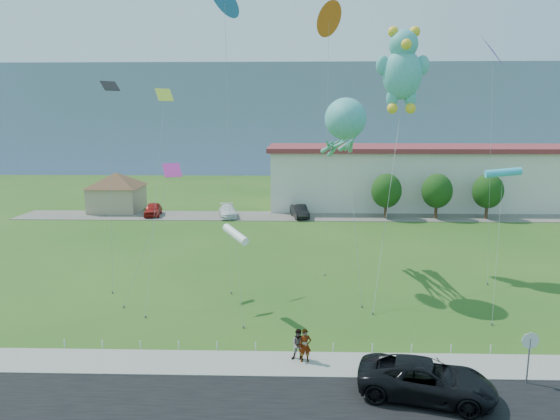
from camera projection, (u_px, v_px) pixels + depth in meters
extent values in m
plane|color=#214D15|center=(313.00, 341.00, 26.96)|extent=(160.00, 160.00, 0.00)
cube|color=gray|center=(315.00, 365.00, 24.24)|extent=(80.00, 2.50, 0.10)
cube|color=#59544C|center=(302.00, 216.00, 61.37)|extent=(70.00, 6.00, 0.06)
cube|color=slate|center=(298.00, 117.00, 142.72)|extent=(160.00, 50.00, 25.00)
cube|color=tan|center=(117.00, 199.00, 64.70)|extent=(6.00, 6.00, 3.20)
pyramid|color=brown|center=(116.00, 180.00, 64.25)|extent=(9.20, 9.20, 1.80)
cube|color=beige|center=(490.00, 178.00, 68.83)|extent=(60.00, 14.00, 7.60)
cube|color=maroon|center=(492.00, 148.00, 68.10)|extent=(61.00, 15.00, 0.60)
cylinder|color=slate|center=(528.00, 361.00, 22.37)|extent=(0.07, 0.07, 2.20)
cylinder|color=red|center=(530.00, 340.00, 22.19)|extent=(0.76, 0.04, 0.76)
cylinder|color=white|center=(530.00, 341.00, 22.17)|extent=(0.80, 0.02, 0.80)
cylinder|color=white|center=(64.00, 344.00, 25.99)|extent=(0.05, 0.05, 0.50)
cylinder|color=white|center=(102.00, 345.00, 25.94)|extent=(0.05, 0.05, 0.50)
cylinder|color=white|center=(140.00, 345.00, 25.88)|extent=(0.05, 0.05, 0.50)
cylinder|color=white|center=(179.00, 346.00, 25.83)|extent=(0.05, 0.05, 0.50)
cylinder|color=white|center=(217.00, 346.00, 25.77)|extent=(0.05, 0.05, 0.50)
cylinder|color=white|center=(256.00, 347.00, 25.72)|extent=(0.05, 0.05, 0.50)
cylinder|color=white|center=(294.00, 347.00, 25.66)|extent=(0.05, 0.05, 0.50)
cylinder|color=white|center=(333.00, 347.00, 25.61)|extent=(0.05, 0.05, 0.50)
cylinder|color=white|center=(372.00, 348.00, 25.55)|extent=(0.05, 0.05, 0.50)
cylinder|color=white|center=(412.00, 348.00, 25.50)|extent=(0.05, 0.05, 0.50)
cylinder|color=white|center=(451.00, 349.00, 25.44)|extent=(0.05, 0.05, 0.50)
cylinder|color=white|center=(491.00, 349.00, 25.39)|extent=(0.05, 0.05, 0.50)
cylinder|color=white|center=(530.00, 350.00, 25.33)|extent=(0.05, 0.05, 0.50)
cylinder|color=#3F2B19|center=(386.00, 210.00, 59.92)|extent=(0.36, 0.36, 2.20)
ellipsoid|color=#14380F|center=(386.00, 191.00, 59.51)|extent=(3.60, 3.60, 4.14)
cylinder|color=#3F2B19|center=(436.00, 210.00, 59.76)|extent=(0.36, 0.36, 2.20)
ellipsoid|color=#14380F|center=(437.00, 191.00, 59.34)|extent=(3.60, 3.60, 4.14)
cylinder|color=#3F2B19|center=(486.00, 210.00, 59.59)|extent=(0.36, 0.36, 2.20)
ellipsoid|color=#14380F|center=(488.00, 191.00, 59.18)|extent=(3.60, 3.60, 4.14)
imported|color=black|center=(426.00, 380.00, 21.27)|extent=(6.22, 4.01, 1.60)
imported|color=gray|center=(305.00, 345.00, 24.32)|extent=(0.65, 0.48, 1.66)
imported|color=gray|center=(299.00, 345.00, 24.50)|extent=(0.83, 0.68, 1.57)
imported|color=#A71A14|center=(153.00, 209.00, 61.59)|extent=(2.52, 4.80, 1.56)
imported|color=white|center=(228.00, 211.00, 60.75)|extent=(2.91, 5.17, 1.42)
imported|color=black|center=(300.00, 211.00, 60.40)|extent=(2.46, 4.87, 1.53)
ellipsoid|color=teal|center=(345.00, 119.00, 33.10)|extent=(2.76, 3.59, 2.76)
sphere|color=white|center=(340.00, 114.00, 31.99)|extent=(0.43, 0.43, 0.43)
sphere|color=white|center=(355.00, 114.00, 31.96)|extent=(0.43, 0.43, 0.43)
cylinder|color=slate|center=(362.00, 306.00, 31.69)|extent=(0.10, 0.10, 0.16)
cylinder|color=gray|center=(354.00, 217.00, 31.97)|extent=(0.98, 2.58, 10.88)
ellipsoid|color=teal|center=(402.00, 74.00, 37.34)|extent=(2.95, 2.51, 3.69)
sphere|color=teal|center=(404.00, 45.00, 36.96)|extent=(2.16, 2.16, 2.16)
sphere|color=yellow|center=(393.00, 32.00, 36.82)|extent=(0.79, 0.79, 0.79)
sphere|color=yellow|center=(415.00, 32.00, 36.77)|extent=(0.79, 0.79, 0.79)
sphere|color=yellow|center=(406.00, 44.00, 36.08)|extent=(0.79, 0.79, 0.79)
ellipsoid|color=teal|center=(383.00, 65.00, 37.26)|extent=(1.02, 0.73, 1.43)
ellipsoid|color=teal|center=(423.00, 65.00, 37.18)|extent=(1.02, 0.73, 1.43)
ellipsoid|color=teal|center=(392.00, 98.00, 37.67)|extent=(0.91, 0.79, 1.48)
ellipsoid|color=teal|center=(410.00, 98.00, 37.63)|extent=(0.91, 0.79, 1.48)
sphere|color=yellow|center=(392.00, 108.00, 37.59)|extent=(0.79, 0.79, 0.79)
sphere|color=yellow|center=(410.00, 108.00, 37.55)|extent=(0.79, 0.79, 0.79)
cylinder|color=slate|center=(373.00, 313.00, 30.54)|extent=(0.10, 0.10, 0.16)
cylinder|color=gray|center=(388.00, 201.00, 34.18)|extent=(3.23, 9.78, 12.23)
cone|color=blue|center=(225.00, 0.00, 35.64)|extent=(1.80, 1.33, 1.33)
cylinder|color=slate|center=(231.00, 293.00, 34.16)|extent=(0.10, 0.10, 0.16)
cylinder|color=gray|center=(228.00, 144.00, 34.91)|extent=(0.78, 5.19, 19.88)
cone|color=purple|center=(493.00, 51.00, 37.60)|extent=(1.80, 1.33, 1.33)
cylinder|color=slate|center=(487.00, 284.00, 36.09)|extent=(0.10, 0.10, 0.16)
cylinder|color=gray|center=(490.00, 166.00, 36.86)|extent=(0.97, 4.64, 16.50)
cone|color=#D95618|center=(329.00, 19.00, 39.36)|extent=(1.80, 1.33, 1.33)
cylinder|color=slate|center=(325.00, 275.00, 38.11)|extent=(0.10, 0.10, 0.16)
cylinder|color=gray|center=(327.00, 146.00, 38.74)|extent=(0.34, 4.87, 19.25)
cylinder|color=#30B4DC|center=(503.00, 173.00, 31.54)|extent=(0.50, 2.25, 0.87)
cylinder|color=slate|center=(492.00, 324.00, 28.96)|extent=(0.10, 0.10, 0.16)
cylinder|color=gray|center=(498.00, 246.00, 30.26)|extent=(1.72, 4.24, 8.13)
cube|color=#DFEE38|center=(164.00, 95.00, 35.00)|extent=(1.29, 1.29, 0.86)
cylinder|color=slate|center=(145.00, 317.00, 30.05)|extent=(0.10, 0.10, 0.16)
cylinder|color=gray|center=(156.00, 198.00, 32.54)|extent=(0.25, 7.50, 13.15)
cube|color=black|center=(110.00, 86.00, 34.59)|extent=(1.29, 1.29, 0.86)
cylinder|color=slate|center=(112.00, 292.00, 34.28)|extent=(0.10, 0.10, 0.16)
cylinder|color=gray|center=(111.00, 189.00, 34.45)|extent=(0.38, 2.89, 13.72)
cube|color=#DC319C|center=(172.00, 170.00, 31.76)|extent=(1.29, 1.29, 0.86)
cylinder|color=slate|center=(124.00, 306.00, 31.67)|extent=(0.10, 0.10, 0.16)
cylinder|color=gray|center=(148.00, 239.00, 31.73)|extent=(3.05, 1.76, 8.25)
cylinder|color=white|center=(235.00, 234.00, 29.88)|extent=(0.50, 2.25, 0.87)
cylinder|color=slate|center=(244.00, 327.00, 28.57)|extent=(0.10, 0.10, 0.16)
cylinder|color=gray|center=(239.00, 281.00, 29.23)|extent=(0.67, 2.24, 4.65)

